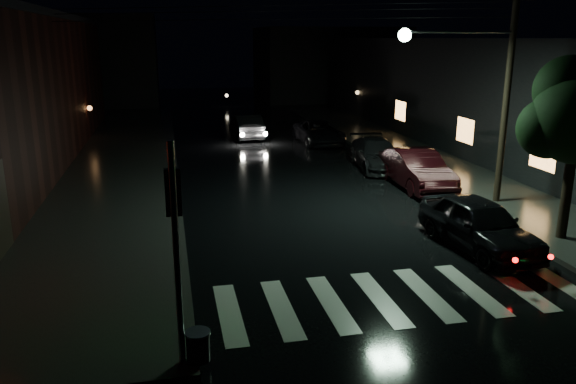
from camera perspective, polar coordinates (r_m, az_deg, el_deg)
ground at (r=12.74m, az=-0.20°, el=-12.74°), size 120.00×120.00×0.00m
sidewalk_left at (r=25.83m, az=-17.76°, el=1.36°), size 6.00×44.00×0.15m
sidewalk_right at (r=28.49m, az=13.80°, el=2.92°), size 4.00×44.00×0.15m
building_right at (r=34.97m, az=21.75°, el=9.38°), size 10.00×40.00×6.00m
building_far_left at (r=56.56m, az=-20.44°, el=12.42°), size 14.00×10.00×8.00m
building_far_right at (r=58.38m, az=4.20°, el=12.89°), size 14.00×10.00×7.00m
crosswalk at (r=14.02m, az=11.64°, el=-10.30°), size 9.00×3.00×0.01m
signal_pole_corner at (r=10.53m, az=-10.17°, el=-9.97°), size 0.68×0.61×4.20m
street_tree at (r=18.40m, az=27.10°, el=6.64°), size 3.10×2.90×5.40m
utility_pole at (r=21.22m, az=19.95°, el=10.68°), size 4.92×0.44×8.00m
parked_car_a at (r=17.31m, az=18.85°, el=-3.11°), size 2.20×4.62×1.53m
parked_car_b at (r=23.72m, az=12.92°, el=2.27°), size 1.78×4.81×1.57m
parked_car_c at (r=27.00m, az=8.98°, el=3.84°), size 2.46×4.95×1.38m
parked_car_d at (r=33.07m, az=3.14°, el=6.07°), size 2.32×4.85×1.33m
oncoming_car at (r=35.04m, az=-4.26°, el=6.70°), size 1.71×4.55×1.48m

